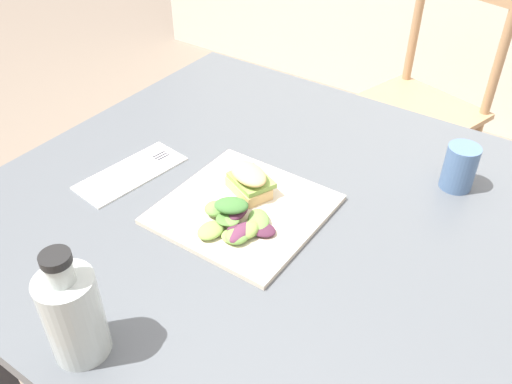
# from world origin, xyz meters

# --- Properties ---
(dining_table) EXTENTS (1.14, 0.98, 0.74)m
(dining_table) POSITION_xyz_m (0.01, -0.03, 0.62)
(dining_table) COLOR #51565B
(dining_table) RESTS_ON ground
(chair_wooden_far) EXTENTS (0.50, 0.50, 0.87)m
(chair_wooden_far) POSITION_xyz_m (-0.10, 1.03, 0.45)
(chair_wooden_far) COLOR tan
(chair_wooden_far) RESTS_ON ground
(plate_lunch) EXTENTS (0.28, 0.28, 0.01)m
(plate_lunch) POSITION_xyz_m (-0.06, -0.07, 0.74)
(plate_lunch) COLOR beige
(plate_lunch) RESTS_ON dining_table
(sandwich_half_front) EXTENTS (0.10, 0.09, 0.06)m
(sandwich_half_front) POSITION_xyz_m (-0.08, -0.03, 0.78)
(sandwich_half_front) COLOR #DBB270
(sandwich_half_front) RESTS_ON plate_lunch
(salad_mixed_greens) EXTENTS (0.14, 0.13, 0.04)m
(salad_mixed_greens) POSITION_xyz_m (-0.04, -0.12, 0.77)
(salad_mixed_greens) COLOR #84A84C
(salad_mixed_greens) RESTS_ON plate_lunch
(napkin_folded) EXTENTS (0.12, 0.23, 0.00)m
(napkin_folded) POSITION_xyz_m (-0.32, -0.10, 0.74)
(napkin_folded) COLOR white
(napkin_folded) RESTS_ON dining_table
(fork_on_napkin) EXTENTS (0.05, 0.19, 0.00)m
(fork_on_napkin) POSITION_xyz_m (-0.32, -0.09, 0.75)
(fork_on_napkin) COLOR silver
(fork_on_napkin) RESTS_ON napkin_folded
(bottle_cold_brew) EXTENTS (0.08, 0.08, 0.18)m
(bottle_cold_brew) POSITION_xyz_m (-0.07, -0.44, 0.81)
(bottle_cold_brew) COLOR black
(bottle_cold_brew) RESTS_ON dining_table
(cup_extra_side) EXTENTS (0.06, 0.06, 0.09)m
(cup_extra_side) POSITION_xyz_m (0.23, 0.23, 0.79)
(cup_extra_side) COLOR #4C6B93
(cup_extra_side) RESTS_ON dining_table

